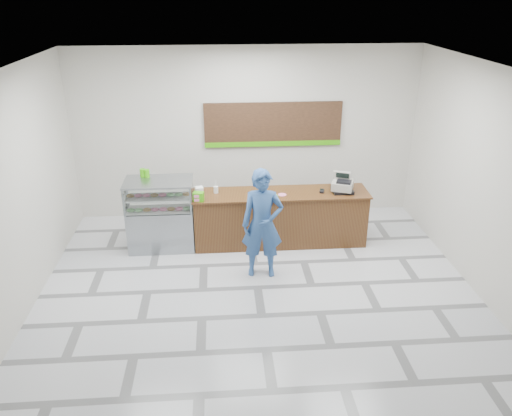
{
  "coord_description": "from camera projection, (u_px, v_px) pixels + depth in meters",
  "views": [
    {
      "loc": [
        -0.56,
        -6.9,
        4.53
      ],
      "look_at": [
        0.04,
        0.9,
        1.03
      ],
      "focal_mm": 35.0,
      "sensor_mm": 36.0,
      "label": 1
    }
  ],
  "objects": [
    {
      "name": "floor",
      "position": [
        258.0,
        287.0,
        8.17
      ],
      "size": [
        7.0,
        7.0,
        0.0
      ],
      "primitive_type": "plane",
      "color": "silver",
      "rests_on": "ground"
    },
    {
      "name": "ceiling",
      "position": [
        258.0,
        68.0,
        6.74
      ],
      "size": [
        7.0,
        7.0,
        0.0
      ],
      "primitive_type": "plane",
      "rotation": [
        3.14,
        0.0,
        0.0
      ],
      "color": "silver",
      "rests_on": "back_wall"
    },
    {
      "name": "cash_register",
      "position": [
        342.0,
        185.0,
        9.2
      ],
      "size": [
        0.49,
        0.5,
        0.35
      ],
      "rotation": [
        0.0,
        0.0,
        -0.38
      ],
      "color": "black",
      "rests_on": "sales_counter"
    },
    {
      "name": "promo_box",
      "position": [
        198.0,
        197.0,
        8.81
      ],
      "size": [
        0.21,
        0.16,
        0.16
      ],
      "primitive_type": "cube",
      "rotation": [
        0.0,
        0.0,
        -0.2
      ],
      "color": "#3BA50B",
      "rests_on": "sales_counter"
    },
    {
      "name": "back_wall",
      "position": [
        246.0,
        134.0,
        10.19
      ],
      "size": [
        7.0,
        0.0,
        7.0
      ],
      "primitive_type": "plane",
      "rotation": [
        1.57,
        0.0,
        0.0
      ],
      "color": "beige",
      "rests_on": "floor"
    },
    {
      "name": "green_cup_left",
      "position": [
        143.0,
        173.0,
        9.08
      ],
      "size": [
        0.1,
        0.1,
        0.15
      ],
      "primitive_type": "cylinder",
      "color": "#3BA50B",
      "rests_on": "display_case"
    },
    {
      "name": "serving_tray",
      "position": [
        266.0,
        195.0,
        9.07
      ],
      "size": [
        0.43,
        0.37,
        0.02
      ],
      "rotation": [
        0.0,
        0.0,
        0.34
      ],
      "color": "#6CC60A",
      "rests_on": "sales_counter"
    },
    {
      "name": "napkin_box",
      "position": [
        199.0,
        190.0,
        9.14
      ],
      "size": [
        0.16,
        0.16,
        0.12
      ],
      "primitive_type": "cube",
      "rotation": [
        0.0,
        0.0,
        0.16
      ],
      "color": "white",
      "rests_on": "sales_counter"
    },
    {
      "name": "menu_board",
      "position": [
        273.0,
        125.0,
        10.11
      ],
      "size": [
        2.8,
        0.06,
        0.9
      ],
      "color": "black",
      "rests_on": "back_wall"
    },
    {
      "name": "card_terminal",
      "position": [
        322.0,
        191.0,
        9.22
      ],
      "size": [
        0.12,
        0.17,
        0.04
      ],
      "primitive_type": "cube",
      "rotation": [
        0.0,
        0.0,
        -0.31
      ],
      "color": "black",
      "rests_on": "sales_counter"
    },
    {
      "name": "display_case",
      "position": [
        161.0,
        214.0,
        9.19
      ],
      "size": [
        1.22,
        0.72,
        1.33
      ],
      "color": "gray",
      "rests_on": "floor"
    },
    {
      "name": "straw_cup",
      "position": [
        216.0,
        190.0,
        9.16
      ],
      "size": [
        0.09,
        0.09,
        0.13
      ],
      "primitive_type": "cylinder",
      "color": "silver",
      "rests_on": "sales_counter"
    },
    {
      "name": "customer",
      "position": [
        262.0,
        224.0,
        8.2
      ],
      "size": [
        0.71,
        0.5,
        1.88
      ],
      "primitive_type": "imported",
      "rotation": [
        0.0,
        0.0,
        -0.07
      ],
      "color": "#2A4E88",
      "rests_on": "floor"
    },
    {
      "name": "sales_counter",
      "position": [
        280.0,
        218.0,
        9.41
      ],
      "size": [
        3.26,
        0.76,
        1.03
      ],
      "color": "#573517",
      "rests_on": "floor"
    },
    {
      "name": "green_cup_right",
      "position": [
        147.0,
        173.0,
        9.07
      ],
      "size": [
        0.09,
        0.09,
        0.14
      ],
      "primitive_type": "cylinder",
      "color": "#3BA50B",
      "rests_on": "display_case"
    },
    {
      "name": "donut_decal",
      "position": [
        282.0,
        195.0,
        9.11
      ],
      "size": [
        0.16,
        0.16,
        0.0
      ],
      "primitive_type": "cylinder",
      "color": "pink",
      "rests_on": "sales_counter"
    }
  ]
}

